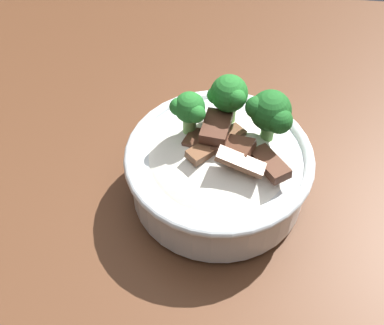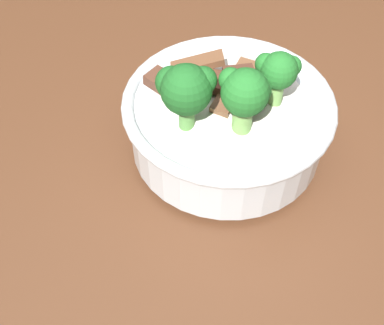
# 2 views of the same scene
# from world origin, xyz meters

# --- Properties ---
(dining_table) EXTENTS (1.46, 0.93, 0.82)m
(dining_table) POSITION_xyz_m (0.00, 0.00, 0.72)
(dining_table) COLOR #56331E
(dining_table) RESTS_ON ground
(rice_bowl) EXTENTS (0.21, 0.21, 0.14)m
(rice_bowl) POSITION_xyz_m (-0.02, -0.05, 0.87)
(rice_bowl) COLOR silver
(rice_bowl) RESTS_ON dining_table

